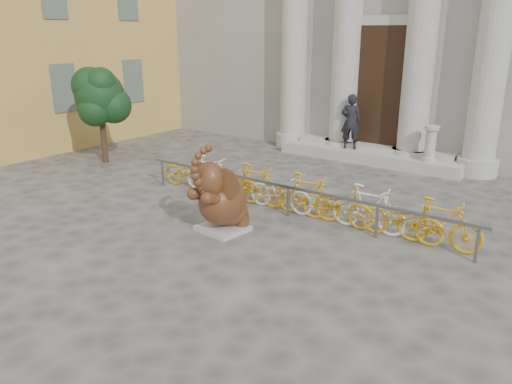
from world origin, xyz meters
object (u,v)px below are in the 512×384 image
Objects in this scene: tree at (100,97)px; pedestrian at (351,122)px; bike_rack at (294,192)px; elephant_statue at (221,200)px.

pedestrian is at bearing 39.32° from tree.
bike_rack is 2.83× the size of tree.
elephant_statue is 0.63× the size of tree.
tree is (-7.35, 0.42, 1.59)m from bike_rack.
bike_rack is at bearing 77.45° from elephant_statue.
bike_rack is at bearing 85.94° from pedestrian.
elephant_statue is at bearing -18.39° from tree.
tree is 7.94m from pedestrian.
elephant_statue is 7.28m from pedestrian.
bike_rack is 5.61m from pedestrian.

